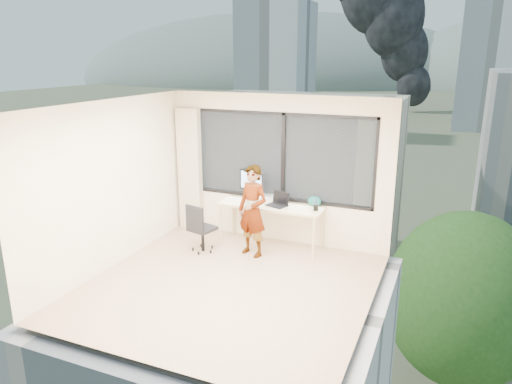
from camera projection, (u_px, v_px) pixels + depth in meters
The scene contains 24 objects.
floor at pixel (229, 285), 6.94m from camera, with size 4.00×4.00×0.01m, color tan.
ceiling at pixel (226, 105), 6.22m from camera, with size 4.00×4.00×0.01m, color white.
wall_front at pixel (140, 254), 4.81m from camera, with size 4.00×0.01×2.60m, color beige.
wall_left at pixel (111, 185), 7.33m from camera, with size 0.01×4.00×2.60m, color beige.
wall_right at pixel (375, 219), 5.84m from camera, with size 0.01×4.00×2.60m, color beige.
window_wall at pixel (281, 157), 8.27m from camera, with size 3.30×0.16×1.55m, color black, non-canonical shape.
curtain at pixel (190, 170), 8.93m from camera, with size 0.45×0.14×2.30m, color beige.
desk at pixel (271, 225), 8.31m from camera, with size 1.80×0.60×0.75m, color beige.
chair at pixel (202, 227), 8.05m from camera, with size 0.44×0.44×0.86m, color black, non-canonical shape.
person at pixel (253, 211), 7.81m from camera, with size 0.56×0.37×1.53m, color #2D2D33.
monitor at pixel (252, 185), 8.42m from camera, with size 0.53×0.11×0.53m, color black, non-canonical shape.
game_console at pixel (267, 197), 8.49m from camera, with size 0.28×0.24×0.07m, color white.
laptop at pixel (277, 200), 8.10m from camera, with size 0.33×0.35×0.21m, color black, non-canonical shape.
cellphone at pixel (277, 206), 8.09m from camera, with size 0.10×0.05×0.01m, color black.
pen_cup at pixel (316, 207), 7.88m from camera, with size 0.08×0.08×0.10m, color black.
handbag at pixel (314, 201), 8.09m from camera, with size 0.23×0.12×0.18m, color #0B473A.
exterior_ground at pixel (445, 127), 117.00m from camera, with size 400.00×400.00×0.04m, color #515B3D.
near_bldg_a at pixel (293, 185), 38.80m from camera, with size 16.00×12.00×14.00m, color beige.
far_tower_a at pixel (276, 70), 104.09m from camera, with size 14.00×14.00×28.00m, color silver.
far_tower_b at pixel (489, 64), 109.83m from camera, with size 13.00×13.00×30.00m, color silver.
far_tower_d at pixel (264, 73), 162.93m from camera, with size 16.00×14.00×22.00m, color silver.
hill_a at pixel (275, 79), 338.84m from camera, with size 288.00×216.00×90.00m, color slate.
tree_a at pixel (167, 241), 35.18m from camera, with size 7.00×7.00×8.00m, color #2A521B, non-canonical shape.
tree_b at pixel (460, 317), 24.01m from camera, with size 7.60×7.60×9.00m, color #2A521B, non-canonical shape.
Camera 1 is at (2.81, -5.64, 3.24)m, focal length 33.48 mm.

